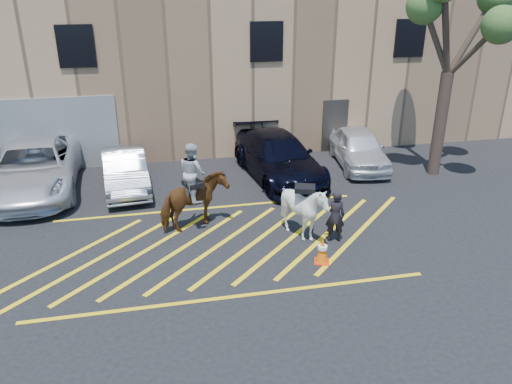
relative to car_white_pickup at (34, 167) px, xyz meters
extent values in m
plane|color=black|center=(5.65, -4.94, -0.85)|extent=(90.00, 90.00, 0.00)
imported|color=silver|center=(0.00, 0.00, 0.00)|extent=(3.03, 6.19, 1.69)
imported|color=#92979F|center=(3.03, -0.46, -0.17)|extent=(1.82, 4.23, 1.36)
imported|color=black|center=(8.54, -0.49, -0.06)|extent=(2.87, 5.68, 1.58)
imported|color=white|center=(11.95, 0.07, -0.13)|extent=(2.25, 4.42, 1.44)
imported|color=black|center=(8.87, -5.62, -0.09)|extent=(0.62, 0.48, 1.51)
cube|color=tan|center=(5.65, 7.06, 2.65)|extent=(32.00, 10.00, 7.00)
cube|color=black|center=(1.65, 2.02, 3.75)|extent=(1.30, 0.08, 1.50)
cube|color=black|center=(8.65, 2.02, 3.75)|extent=(1.30, 0.08, 1.50)
cube|color=black|center=(14.65, 2.02, 3.75)|extent=(1.30, 0.08, 1.50)
cube|color=#38332D|center=(11.65, 2.02, 0.25)|extent=(1.10, 0.08, 2.20)
cube|color=yellow|center=(1.45, -5.24, -0.84)|extent=(4.20, 4.20, 0.01)
cube|color=yellow|center=(2.50, -5.24, -0.84)|extent=(4.20, 4.20, 0.01)
cube|color=yellow|center=(3.55, -5.24, -0.84)|extent=(4.20, 4.20, 0.01)
cube|color=yellow|center=(4.60, -5.24, -0.84)|extent=(4.20, 4.20, 0.01)
cube|color=yellow|center=(5.65, -5.24, -0.84)|extent=(4.20, 4.20, 0.01)
cube|color=yellow|center=(6.70, -5.24, -0.84)|extent=(4.20, 4.20, 0.01)
cube|color=yellow|center=(7.75, -5.24, -0.84)|extent=(4.20, 4.20, 0.01)
cube|color=yellow|center=(8.80, -5.24, -0.84)|extent=(4.20, 4.20, 0.01)
cube|color=yellow|center=(9.85, -5.24, -0.84)|extent=(4.20, 4.20, 0.01)
cube|color=yellow|center=(5.65, -2.74, -0.84)|extent=(9.50, 0.12, 0.01)
cube|color=yellow|center=(5.65, -7.74, -0.84)|extent=(9.50, 0.12, 0.01)
imported|color=brown|center=(5.12, -4.04, -0.01)|extent=(2.18, 1.66, 1.68)
imported|color=#ADAFB9|center=(5.12, -4.04, 0.92)|extent=(0.94, 1.02, 1.71)
cube|color=black|center=(5.12, -4.04, 0.58)|extent=(0.65, 0.70, 0.14)
imported|color=silver|center=(8.07, -5.29, 0.01)|extent=(1.80, 1.90, 1.70)
cube|color=black|center=(8.07, -5.29, 0.67)|extent=(0.68, 0.61, 0.14)
cube|color=#F13009|center=(8.16, -6.69, -0.83)|extent=(0.49, 0.49, 0.03)
cone|color=#FF670A|center=(8.16, -6.69, -0.47)|extent=(0.32, 0.32, 0.70)
cylinder|color=white|center=(8.16, -6.69, -0.41)|extent=(0.25, 0.25, 0.10)
cylinder|color=#433028|center=(14.42, -1.37, 1.05)|extent=(0.44, 0.44, 3.80)
cylinder|color=#423328|center=(15.20, -1.23, 4.13)|extent=(1.76, 0.51, 2.68)
cylinder|color=#4D3A2F|center=(14.34, -0.51, 3.96)|extent=(0.33, 1.88, 2.34)
cylinder|color=#463A2A|center=(13.81, -1.37, 4.00)|extent=(1.40, 0.20, 2.39)
cylinder|color=#443729|center=(14.76, -2.09, 3.75)|extent=(0.78, 1.62, 1.96)
cylinder|color=#412F27|center=(13.94, -1.64, 4.36)|extent=(1.16, 0.77, 3.11)
sphere|color=#3A662B|center=(14.27, 0.35, 5.06)|extent=(1.20, 1.20, 1.20)
sphere|color=#4B7230|center=(13.20, -1.37, 5.15)|extent=(1.20, 1.20, 1.20)
sphere|color=#4F7231|center=(15.10, -2.82, 4.64)|extent=(1.20, 1.20, 1.20)
camera|label=1|loc=(4.15, -17.35, 5.96)|focal=35.00mm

